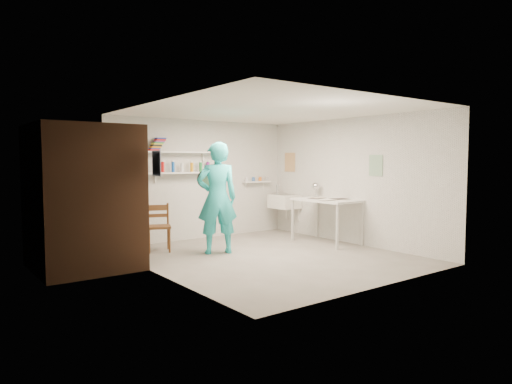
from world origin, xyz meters
TOP-DOWN VIEW (x-y plane):
  - floor at (0.00, 0.00)m, footprint 4.00×4.50m
  - ceiling at (0.00, 0.00)m, footprint 4.00×4.50m
  - wall_back at (0.00, 2.26)m, footprint 4.00×0.02m
  - wall_front at (0.00, -2.26)m, footprint 4.00×0.02m
  - wall_left at (-2.01, 0.00)m, footprint 0.02×4.50m
  - wall_right at (2.01, 0.00)m, footprint 0.02×4.50m
  - doorway_recess at (-1.99, 1.05)m, footprint 0.02×0.90m
  - corridor_box at (-2.70, 1.05)m, footprint 1.40×1.50m
  - door_lintel at (-1.97, 1.05)m, footprint 0.06×1.05m
  - door_jamb_near at (-1.97, 0.55)m, footprint 0.06×0.10m
  - door_jamb_far at (-1.97, 1.55)m, footprint 0.06×0.10m
  - shelf_lower at (-0.50, 2.13)m, footprint 1.50×0.22m
  - shelf_upper at (-0.50, 2.13)m, footprint 1.50×0.22m
  - ledge_shelf at (1.35, 2.17)m, footprint 0.70×0.14m
  - poster_left at (-1.99, 0.05)m, footprint 0.01×0.28m
  - poster_right_a at (1.99, 1.80)m, footprint 0.01×0.34m
  - poster_right_b at (1.99, -0.55)m, footprint 0.01×0.30m
  - belfast_sink at (1.75, 1.70)m, footprint 0.48×0.60m
  - man at (-0.56, 0.75)m, footprint 0.81×0.67m
  - wall_clock at (-0.64, 0.96)m, footprint 0.33×0.15m
  - wooden_chair at (-1.30, 1.50)m, footprint 0.52×0.51m
  - work_table at (1.64, 0.32)m, footprint 0.76×1.27m
  - desk_lamp at (1.85, 0.83)m, footprint 0.16×0.16m
  - spray_cans at (-0.50, 2.13)m, footprint 1.26×0.06m
  - book_stack at (-1.02, 2.13)m, footprint 0.34×0.14m
  - ledge_pots at (1.35, 2.17)m, footprint 0.48×0.07m
  - papers at (1.64, 0.32)m, footprint 0.30×0.22m

SIDE VIEW (x-z plane):
  - floor at x=0.00m, z-range -0.02..0.00m
  - work_table at x=1.64m, z-range 0.00..0.85m
  - wooden_chair at x=-1.30m, z-range 0.00..0.86m
  - belfast_sink at x=1.75m, z-range 0.55..0.85m
  - papers at x=1.64m, z-range 0.85..0.87m
  - man at x=-0.56m, z-range 0.00..1.90m
  - doorway_recess at x=-1.99m, z-range 0.00..2.00m
  - door_jamb_near at x=-1.97m, z-range 0.00..2.00m
  - door_jamb_far at x=-1.97m, z-range 0.00..2.00m
  - corridor_box at x=-2.70m, z-range 0.00..2.10m
  - desk_lamp at x=1.85m, z-range 0.99..1.15m
  - ledge_shelf at x=1.35m, z-range 1.11..1.14m
  - ledge_pots at x=1.35m, z-range 1.14..1.22m
  - wall_back at x=0.00m, z-range 0.00..2.40m
  - wall_front at x=0.00m, z-range 0.00..2.40m
  - wall_left at x=-2.01m, z-range 0.00..2.40m
  - wall_right at x=2.01m, z-range 0.00..2.40m
  - wall_clock at x=-0.64m, z-range 1.10..1.44m
  - shelf_lower at x=-0.50m, z-range 1.34..1.36m
  - spray_cans at x=-0.50m, z-range 1.36..1.53m
  - poster_right_b at x=1.99m, z-range 1.31..1.69m
  - poster_left at x=-1.99m, z-range 1.37..1.73m
  - poster_right_a at x=1.99m, z-range 1.34..1.76m
  - shelf_upper at x=-0.50m, z-range 1.74..1.76m
  - book_stack at x=-1.02m, z-range 1.77..2.02m
  - door_lintel at x=-1.97m, z-range 2.00..2.10m
  - ceiling at x=0.00m, z-range 2.40..2.42m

